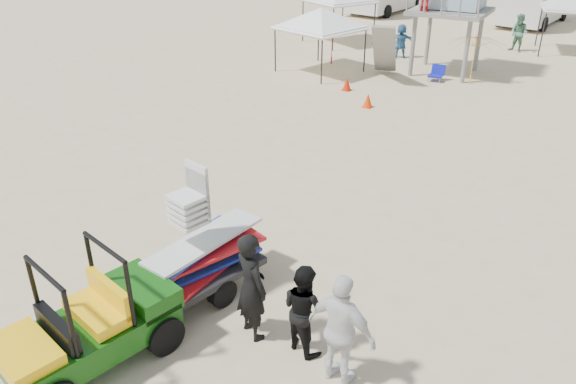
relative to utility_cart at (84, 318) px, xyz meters
The scene contains 13 objects.
ground 1.71m from the utility_cart, 94.02° to the left, with size 140.00×140.00×0.00m, color beige.
utility_cart is the anchor object (origin of this frame).
surf_trailer 2.34m from the utility_cart, 89.93° to the left, with size 1.61×2.65×2.20m.
man_left 2.54m from the utility_cart, 53.22° to the left, with size 0.70×0.46×1.91m, color black.
man_mid 3.30m from the utility_cart, 43.94° to the left, with size 0.75×0.59×1.55m, color black.
man_right 3.81m from the utility_cart, 32.28° to the left, with size 1.09×0.45×1.86m, color silver.
canopy_white_a 17.76m from the utility_cart, 113.23° to the left, with size 3.21×3.21×3.03m.
umbrella_a 19.06m from the utility_cart, 112.46° to the left, with size 2.11×2.15×1.93m, color #AC1228.
umbrella_b 18.40m from the utility_cart, 93.54° to the left, with size 2.10×2.14×1.93m, color #F2AB15.
cone_near 13.70m from the utility_cart, 102.33° to the left, with size 0.34×0.34×0.50m, color #F33807.
cone_far 15.35m from the utility_cart, 107.39° to the left, with size 0.34×0.34×0.50m, color red.
beach_chair_a 18.16m from the utility_cart, 97.69° to the left, with size 0.64×0.69×0.64m.
distant_beachgoers 21.62m from the utility_cart, 88.82° to the left, with size 18.36×14.55×1.76m.
Camera 1 is at (6.50, -4.81, 6.35)m, focal length 35.00 mm.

